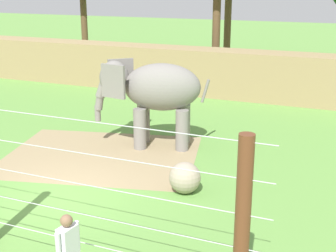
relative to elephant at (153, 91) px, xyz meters
The scene contains 5 objects.
ground_plane 5.33m from the elephant, 97.87° to the right, with size 120.00×120.00×0.00m, color #609342.
dirt_patch 2.79m from the elephant, 125.74° to the right, with size 6.21×4.79×0.01m, color #937F5B.
embankment_wall 8.24m from the elephant, 94.75° to the left, with size 36.00×1.80×2.29m, color #997F56.
elephant is the anchor object (origin of this frame).
enrichment_ball 4.25m from the elephant, 53.22° to the right, with size 0.86×0.86×0.86m, color gray.
Camera 1 is at (7.13, -9.16, 5.50)m, focal length 49.93 mm.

